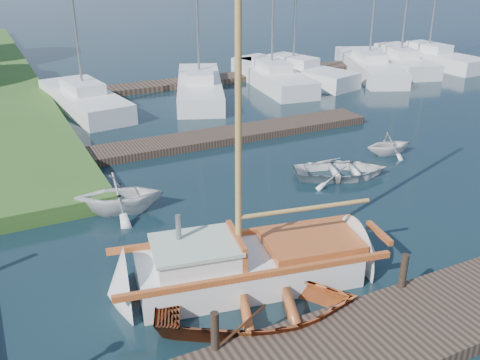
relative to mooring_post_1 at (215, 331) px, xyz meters
name	(u,v)px	position (x,y,z in m)	size (l,w,h in m)	color
ground	(240,218)	(3.00, 5.00, -0.70)	(160.00, 160.00, 0.00)	black
near_dock	(377,339)	(3.00, -1.00, -0.55)	(18.00, 2.20, 0.30)	black
far_dock	(213,138)	(5.00, 11.50, -0.55)	(14.00, 1.60, 0.30)	black
pontoon	(270,73)	(13.00, 21.00, -0.55)	(30.00, 1.60, 0.30)	black
mooring_post_1	(215,331)	(0.00, 0.00, 0.00)	(0.16, 0.16, 0.80)	black
mooring_post_2	(404,271)	(4.50, 0.00, 0.00)	(0.16, 0.16, 0.80)	black
sailboat	(254,267)	(1.90, 2.08, -0.36)	(7.38, 3.20, 9.83)	white
dinghy	(258,302)	(1.30, 0.74, -0.26)	(3.03, 4.25, 0.88)	#9A4017
tender_b	(119,191)	(0.03, 6.90, -0.03)	(2.21, 2.56, 1.35)	white
tender_c	(341,168)	(7.42, 6.21, -0.37)	(2.25, 3.15, 0.65)	white
tender_d	(389,142)	(10.35, 7.19, -0.22)	(1.57, 1.82, 0.96)	white
marina_boat_0	(84,98)	(1.34, 18.48, -0.12)	(3.20, 7.58, 11.52)	white
marina_boat_2	(199,85)	(7.29, 18.41, -0.13)	(5.09, 8.57, 11.49)	white
marina_boat_3	(272,75)	(11.90, 18.89, -0.13)	(3.20, 8.19, 11.02)	white
marina_boat_4	(293,70)	(13.69, 19.48, -0.12)	(4.32, 8.51, 11.69)	white
marina_boat_5	(369,64)	(18.82, 18.92, -0.14)	(5.69, 9.30, 10.63)	white
marina_boat_6	(400,61)	(21.20, 18.76, -0.13)	(3.94, 7.05, 10.10)	white
marina_boat_7	(428,56)	(24.18, 19.40, -0.13)	(2.52, 8.27, 11.10)	white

